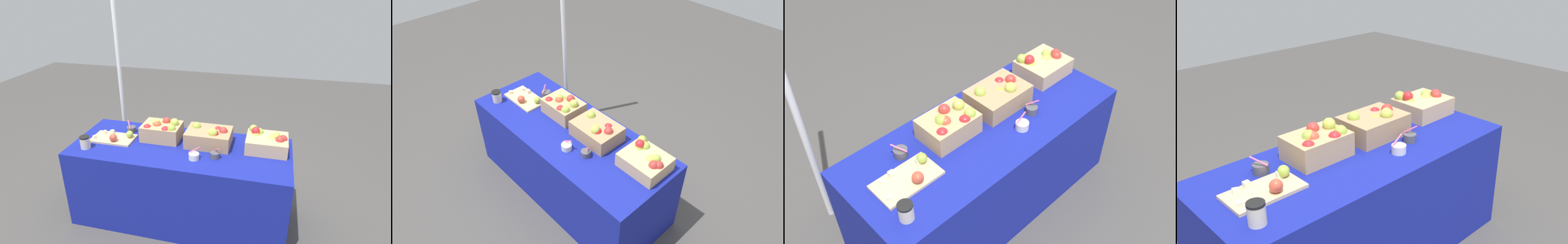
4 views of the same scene
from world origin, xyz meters
The scene contains 11 objects.
ground_plane centered at (0.00, 0.00, 0.00)m, with size 10.00×10.00×0.00m, color #474442.
table centered at (0.00, 0.00, 0.37)m, with size 1.90×0.76×0.74m, color navy.
apple_crate_left centered at (0.73, 0.13, 0.81)m, with size 0.35×0.29×0.18m.
apple_crate_middle centered at (0.24, 0.10, 0.82)m, with size 0.39×0.29×0.19m.
apple_crate_right centered at (-0.20, 0.10, 0.83)m, with size 0.34×0.25×0.20m.
cutting_board_front centered at (-0.61, -0.02, 0.76)m, with size 0.38×0.22×0.09m.
sample_bowl_near centered at (0.33, -0.12, 0.77)m, with size 0.08×0.09×0.10m.
sample_bowl_mid centered at (0.17, -0.18, 0.77)m, with size 0.09×0.09×0.11m.
sample_bowl_far centered at (-0.53, 0.16, 0.77)m, with size 0.09×0.10×0.11m.
coffee_cup centered at (-0.78, -0.22, 0.80)m, with size 0.09×0.09×0.11m.
tent_pole centered at (-0.87, 0.69, 1.05)m, with size 0.04×0.04×2.10m, color white.
Camera 2 is at (1.88, -1.54, 2.79)m, focal length 33.87 mm.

